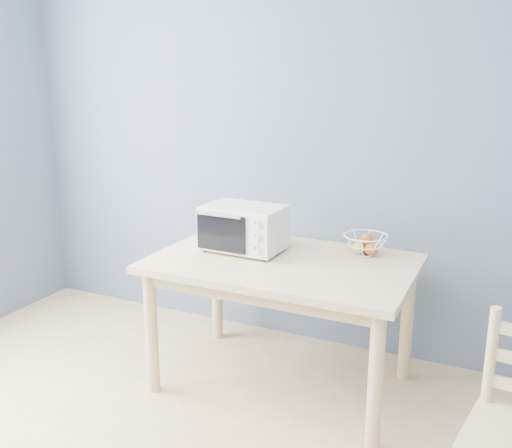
% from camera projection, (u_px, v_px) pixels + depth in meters
% --- Properties ---
extents(dining_table, '(1.40, 0.90, 0.75)m').
position_uv_depth(dining_table, '(282.00, 277.00, 3.11)').
color(dining_table, tan).
rests_on(dining_table, ground).
extents(toaster_oven, '(0.45, 0.34, 0.26)m').
position_uv_depth(toaster_oven, '(241.00, 227.00, 3.22)').
color(toaster_oven, beige).
rests_on(toaster_oven, dining_table).
extents(fruit_basket, '(0.26, 0.26, 0.13)m').
position_uv_depth(fruit_basket, '(365.00, 244.00, 3.16)').
color(fruit_basket, white).
rests_on(fruit_basket, dining_table).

